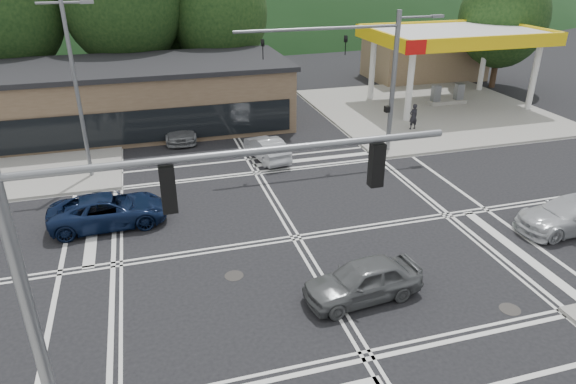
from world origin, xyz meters
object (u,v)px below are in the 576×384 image
object	(u,v)px
car_silver_east	(572,214)
car_grey_center	(363,280)
pedestrian	(413,117)
car_queue_b	(232,98)
car_queue_a	(267,148)
car_northbound	(180,128)
car_blue_west	(109,210)

from	to	relation	value
car_silver_east	car_grey_center	bearing A→B (deg)	-79.83
car_grey_center	car_silver_east	world-z (taller)	car_silver_east
pedestrian	car_queue_b	bearing A→B (deg)	-48.56
car_queue_a	pedestrian	size ratio (longest dim) A/B	2.33
car_queue_b	car_queue_a	bearing A→B (deg)	86.86
car_silver_east	car_northbound	xyz separation A→B (m)	(-14.85, 16.64, -0.05)
car_blue_west	car_northbound	xyz separation A→B (m)	(4.06, 10.74, -0.03)
car_grey_center	pedestrian	world-z (taller)	pedestrian
car_grey_center	car_northbound	world-z (taller)	car_grey_center
car_queue_b	car_northbound	world-z (taller)	car_queue_b
car_blue_west	car_grey_center	bearing A→B (deg)	-134.80
car_grey_center	car_silver_east	size ratio (longest dim) A/B	0.85
car_blue_west	car_grey_center	distance (m)	11.53
car_blue_west	pedestrian	bearing A→B (deg)	-69.35
car_grey_center	pedestrian	xyz separation A→B (m)	(10.44, 15.65, 0.29)
car_blue_west	car_queue_b	distance (m)	18.46
car_queue_b	pedestrian	size ratio (longest dim) A/B	2.73
car_queue_a	pedestrian	world-z (taller)	pedestrian
car_queue_b	car_blue_west	bearing A→B (deg)	59.69
car_blue_west	car_grey_center	xyz separation A→B (m)	(8.43, -7.87, 0.01)
car_queue_a	car_blue_west	bearing A→B (deg)	24.09
car_northbound	pedestrian	distance (m)	15.10
car_blue_west	car_queue_a	xyz separation A→B (m)	(8.43, 5.63, -0.04)
car_queue_a	car_queue_b	bearing A→B (deg)	-99.66
car_blue_west	car_silver_east	distance (m)	19.81
car_grey_center	car_queue_a	distance (m)	13.50
car_northbound	car_queue_b	bearing A→B (deg)	56.76
car_blue_west	car_northbound	distance (m)	11.49
car_northbound	pedestrian	xyz separation A→B (m)	(14.81, -2.96, 0.33)
car_blue_west	car_queue_a	world-z (taller)	car_blue_west
car_blue_west	car_queue_b	world-z (taller)	car_queue_b
car_northbound	car_silver_east	bearing A→B (deg)	-43.94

